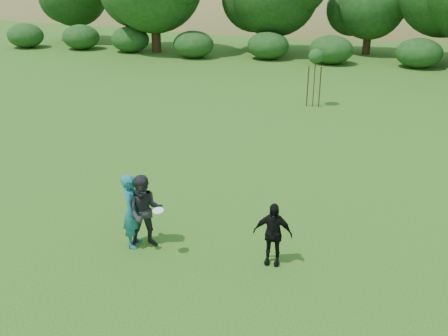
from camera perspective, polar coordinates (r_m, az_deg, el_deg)
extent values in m
plane|color=#19470C|center=(12.69, -4.04, -9.61)|extent=(120.00, 120.00, 0.00)
imported|color=#196872|center=(12.71, -10.42, -4.82)|extent=(0.60, 0.79, 1.96)
imported|color=#252527|center=(12.61, -9.02, -5.00)|extent=(1.17, 1.06, 1.94)
imported|color=black|center=(11.92, 5.57, -7.49)|extent=(0.96, 0.46, 1.59)
cylinder|color=white|center=(12.01, -7.53, -4.86)|extent=(0.27, 0.27, 0.07)
cylinder|color=#3E2918|center=(25.25, 10.26, 9.68)|extent=(0.05, 0.05, 2.50)
sphere|color=#204D1B|center=(25.01, 10.46, 12.47)|extent=(0.70, 0.70, 0.70)
cylinder|color=#392616|center=(25.35, 9.54, 9.19)|extent=(0.06, 0.06, 2.00)
cylinder|color=#3B2717|center=(25.28, 10.90, 9.06)|extent=(0.06, 0.06, 2.00)
ellipsoid|color=olive|center=(87.13, -2.80, 10.10)|extent=(110.00, 70.00, 44.00)
ellipsoid|color=olive|center=(70.07, 9.52, 10.42)|extent=(80.00, 50.00, 28.00)
cylinder|color=#3A2616|center=(47.99, -16.42, 15.24)|extent=(0.65, 0.65, 2.62)
cylinder|color=#3A2616|center=(41.02, -7.79, 15.17)|extent=(0.73, 0.73, 3.15)
cylinder|color=#3A2616|center=(40.14, 5.65, 14.85)|extent=(0.68, 0.68, 2.80)
cylinder|color=#3A2616|center=(41.37, 16.05, 13.98)|extent=(0.60, 0.60, 2.27)
sphere|color=#194214|center=(41.10, 16.45, 17.52)|extent=(5.22, 5.22, 5.22)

